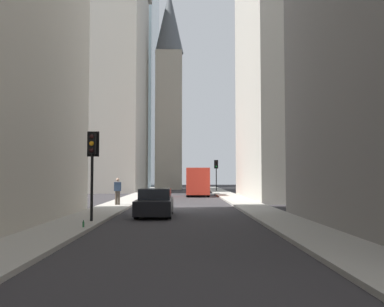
{
  "coord_description": "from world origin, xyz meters",
  "views": [
    {
      "loc": [
        -26.73,
        -0.14,
        2.08
      ],
      "look_at": [
        17.59,
        -0.91,
        4.49
      ],
      "focal_mm": 38.26,
      "sensor_mm": 36.0,
      "label": 1
    }
  ],
  "objects_px": {
    "sedan_black": "(155,203)",
    "pedestrian": "(118,190)",
    "delivery_truck": "(197,182)",
    "discarded_bottle": "(83,224)",
    "traffic_light_midblock": "(216,168)",
    "traffic_light_foreground": "(92,155)"
  },
  "relations": [
    {
      "from": "sedan_black",
      "to": "pedestrian",
      "type": "xyz_separation_m",
      "value": [
        6.31,
        2.96,
        0.45
      ]
    },
    {
      "from": "delivery_truck",
      "to": "discarded_bottle",
      "type": "bearing_deg",
      "value": 169.09
    },
    {
      "from": "delivery_truck",
      "to": "pedestrian",
      "type": "bearing_deg",
      "value": 158.4
    },
    {
      "from": "delivery_truck",
      "to": "pedestrian",
      "type": "distance_m",
      "value": 15.65
    },
    {
      "from": "traffic_light_midblock",
      "to": "discarded_bottle",
      "type": "height_order",
      "value": "traffic_light_midblock"
    },
    {
      "from": "sedan_black",
      "to": "traffic_light_foreground",
      "type": "distance_m",
      "value": 4.82
    },
    {
      "from": "traffic_light_foreground",
      "to": "discarded_bottle",
      "type": "relative_size",
      "value": 14.34
    },
    {
      "from": "traffic_light_midblock",
      "to": "discarded_bottle",
      "type": "bearing_deg",
      "value": 167.99
    },
    {
      "from": "traffic_light_midblock",
      "to": "pedestrian",
      "type": "relative_size",
      "value": 2.24
    },
    {
      "from": "pedestrian",
      "to": "traffic_light_foreground",
      "type": "bearing_deg",
      "value": -177.14
    },
    {
      "from": "delivery_truck",
      "to": "sedan_black",
      "type": "distance_m",
      "value": 21.06
    },
    {
      "from": "delivery_truck",
      "to": "discarded_bottle",
      "type": "height_order",
      "value": "delivery_truck"
    },
    {
      "from": "delivery_truck",
      "to": "traffic_light_midblock",
      "type": "xyz_separation_m",
      "value": [
        10.59,
        -2.78,
        1.59
      ]
    },
    {
      "from": "delivery_truck",
      "to": "discarded_bottle",
      "type": "distance_m",
      "value": 26.92
    },
    {
      "from": "delivery_truck",
      "to": "traffic_light_foreground",
      "type": "distance_m",
      "value": 24.9
    },
    {
      "from": "sedan_black",
      "to": "delivery_truck",
      "type": "bearing_deg",
      "value": -7.65
    },
    {
      "from": "pedestrian",
      "to": "delivery_truck",
      "type": "bearing_deg",
      "value": -21.6
    },
    {
      "from": "traffic_light_foreground",
      "to": "pedestrian",
      "type": "height_order",
      "value": "traffic_light_foreground"
    },
    {
      "from": "traffic_light_midblock",
      "to": "discarded_bottle",
      "type": "distance_m",
      "value": 37.93
    },
    {
      "from": "delivery_truck",
      "to": "discarded_bottle",
      "type": "relative_size",
      "value": 23.93
    },
    {
      "from": "traffic_light_foreground",
      "to": "traffic_light_midblock",
      "type": "bearing_deg",
      "value": -13.0
    },
    {
      "from": "sedan_black",
      "to": "pedestrian",
      "type": "distance_m",
      "value": 6.98
    }
  ]
}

